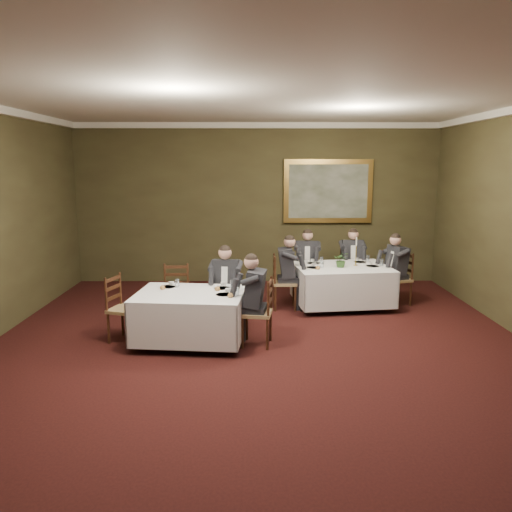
{
  "coord_description": "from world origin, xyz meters",
  "views": [
    {
      "loc": [
        -0.09,
        -6.07,
        2.62
      ],
      "look_at": [
        -0.04,
        1.9,
        1.15
      ],
      "focal_mm": 35.0,
      "sensor_mm": 36.0,
      "label": 1
    }
  ],
  "objects_px": {
    "chair_main_endleft": "(284,293)",
    "diner_sec_endright": "(257,311)",
    "chair_main_backleft": "(307,281)",
    "chair_sec_backleft": "(176,308)",
    "diner_sec_backright": "(227,296)",
    "diner_main_backleft": "(307,270)",
    "chair_sec_endleft": "(125,322)",
    "chair_main_endright": "(397,290)",
    "table_second": "(190,313)",
    "chair_sec_backright": "(227,309)",
    "candlestick": "(356,255)",
    "diner_main_endright": "(397,278)",
    "centerpiece": "(341,259)",
    "table_main": "(342,283)",
    "painting": "(328,191)",
    "chair_sec_endright": "(258,326)",
    "diner_main_backright": "(351,269)",
    "diner_main_endleft": "(285,281)",
    "chair_main_backright": "(351,280)"
  },
  "relations": [
    {
      "from": "chair_main_endleft",
      "to": "diner_sec_endright",
      "type": "xyz_separation_m",
      "value": [
        -0.52,
        -1.89,
        0.23
      ]
    },
    {
      "from": "chair_main_backleft",
      "to": "chair_sec_backleft",
      "type": "relative_size",
      "value": 1.0
    },
    {
      "from": "diner_sec_backright",
      "to": "diner_sec_endright",
      "type": "xyz_separation_m",
      "value": [
        0.48,
        -0.85,
        0.0
      ]
    },
    {
      "from": "diner_main_backleft",
      "to": "chair_sec_endleft",
      "type": "relative_size",
      "value": 1.35
    },
    {
      "from": "chair_main_endright",
      "to": "table_second",
      "type": "bearing_deg",
      "value": 102.08
    },
    {
      "from": "chair_main_endleft",
      "to": "chair_sec_backright",
      "type": "xyz_separation_m",
      "value": [
        -1.0,
        -1.02,
        0.0
      ]
    },
    {
      "from": "chair_main_endleft",
      "to": "diner_sec_backright",
      "type": "height_order",
      "value": "diner_sec_backright"
    },
    {
      "from": "candlestick",
      "to": "diner_main_endright",
      "type": "bearing_deg",
      "value": 3.97
    },
    {
      "from": "chair_sec_backleft",
      "to": "centerpiece",
      "type": "height_order",
      "value": "centerpiece"
    },
    {
      "from": "table_main",
      "to": "diner_sec_backright",
      "type": "xyz_separation_m",
      "value": [
        -2.08,
        -1.16,
        0.06
      ]
    },
    {
      "from": "painting",
      "to": "chair_sec_endright",
      "type": "bearing_deg",
      "value": -111.57
    },
    {
      "from": "chair_main_endright",
      "to": "chair_sec_endleft",
      "type": "xyz_separation_m",
      "value": [
        -4.65,
        -1.95,
        0.0
      ]
    },
    {
      "from": "diner_main_endright",
      "to": "chair_sec_backleft",
      "type": "bearing_deg",
      "value": 89.54
    },
    {
      "from": "diner_main_backleft",
      "to": "painting",
      "type": "relative_size",
      "value": 0.69
    },
    {
      "from": "diner_main_backleft",
      "to": "chair_sec_endleft",
      "type": "xyz_separation_m",
      "value": [
        -3.01,
        -2.63,
        -0.23
      ]
    },
    {
      "from": "diner_sec_endright",
      "to": "chair_sec_endright",
      "type": "bearing_deg",
      "value": -90.0
    },
    {
      "from": "painting",
      "to": "diner_main_endright",
      "type": "bearing_deg",
      "value": -60.25
    },
    {
      "from": "table_main",
      "to": "diner_main_backleft",
      "type": "bearing_deg",
      "value": 124.69
    },
    {
      "from": "diner_main_endright",
      "to": "chair_sec_endright",
      "type": "height_order",
      "value": "diner_main_endright"
    },
    {
      "from": "chair_main_backleft",
      "to": "diner_main_backright",
      "type": "xyz_separation_m",
      "value": [
        0.91,
        0.1,
        0.23
      ]
    },
    {
      "from": "table_second",
      "to": "chair_sec_endleft",
      "type": "xyz_separation_m",
      "value": [
        -0.99,
        0.1,
        -0.17
      ]
    },
    {
      "from": "chair_main_endleft",
      "to": "centerpiece",
      "type": "relative_size",
      "value": 3.35
    },
    {
      "from": "diner_main_endright",
      "to": "centerpiece",
      "type": "distance_m",
      "value": 1.19
    },
    {
      "from": "table_second",
      "to": "diner_main_endright",
      "type": "height_order",
      "value": "diner_main_endright"
    },
    {
      "from": "diner_sec_backright",
      "to": "diner_sec_endright",
      "type": "relative_size",
      "value": 1.0
    },
    {
      "from": "chair_main_endright",
      "to": "centerpiece",
      "type": "relative_size",
      "value": 3.35
    },
    {
      "from": "chair_sec_backleft",
      "to": "chair_sec_backright",
      "type": "height_order",
      "value": "same"
    },
    {
      "from": "chair_main_backleft",
      "to": "diner_main_backleft",
      "type": "distance_m",
      "value": 0.23
    },
    {
      "from": "diner_main_endleft",
      "to": "chair_main_endright",
      "type": "height_order",
      "value": "diner_main_endleft"
    },
    {
      "from": "diner_main_backright",
      "to": "candlestick",
      "type": "relative_size",
      "value": 2.46
    },
    {
      "from": "chair_main_backleft",
      "to": "centerpiece",
      "type": "distance_m",
      "value": 1.22
    },
    {
      "from": "diner_main_endright",
      "to": "chair_sec_endleft",
      "type": "height_order",
      "value": "diner_main_endright"
    },
    {
      "from": "diner_main_backright",
      "to": "chair_sec_backleft",
      "type": "height_order",
      "value": "diner_main_backright"
    },
    {
      "from": "diner_main_backleft",
      "to": "chair_sec_endright",
      "type": "xyz_separation_m",
      "value": [
        -1.03,
        -2.82,
        -0.23
      ]
    },
    {
      "from": "chair_sec_backleft",
      "to": "painting",
      "type": "height_order",
      "value": "painting"
    },
    {
      "from": "chair_sec_backleft",
      "to": "chair_sec_backright",
      "type": "xyz_separation_m",
      "value": [
        0.84,
        -0.08,
        0.0
      ]
    },
    {
      "from": "chair_main_backleft",
      "to": "chair_sec_endleft",
      "type": "xyz_separation_m",
      "value": [
        -3.01,
        -2.64,
        0.0
      ]
    },
    {
      "from": "chair_main_backright",
      "to": "chair_sec_backleft",
      "type": "distance_m",
      "value": 3.84
    },
    {
      "from": "table_second",
      "to": "diner_main_backright",
      "type": "distance_m",
      "value": 4.08
    },
    {
      "from": "diner_main_backleft",
      "to": "chair_main_backright",
      "type": "distance_m",
      "value": 0.95
    },
    {
      "from": "diner_main_endleft",
      "to": "diner_main_endright",
      "type": "relative_size",
      "value": 1.0
    },
    {
      "from": "chair_main_endright",
      "to": "chair_sec_endright",
      "type": "height_order",
      "value": "same"
    },
    {
      "from": "table_main",
      "to": "candlestick",
      "type": "relative_size",
      "value": 3.41
    },
    {
      "from": "diner_main_endleft",
      "to": "chair_sec_endright",
      "type": "height_order",
      "value": "diner_main_endleft"
    },
    {
      "from": "diner_main_backleft",
      "to": "diner_sec_endright",
      "type": "distance_m",
      "value": 3.01
    },
    {
      "from": "table_main",
      "to": "chair_sec_backleft",
      "type": "xyz_separation_m",
      "value": [
        -2.92,
        -1.07,
        -0.17
      ]
    },
    {
      "from": "table_main",
      "to": "chair_sec_backright",
      "type": "xyz_separation_m",
      "value": [
        -2.08,
        -1.15,
        -0.17
      ]
    },
    {
      "from": "diner_sec_backright",
      "to": "diner_main_backleft",
      "type": "bearing_deg",
      "value": -118.86
    },
    {
      "from": "table_main",
      "to": "diner_main_backright",
      "type": "bearing_deg",
      "value": 68.9
    },
    {
      "from": "table_main",
      "to": "diner_main_endright",
      "type": "xyz_separation_m",
      "value": [
        1.07,
        0.13,
        0.06
      ]
    }
  ]
}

